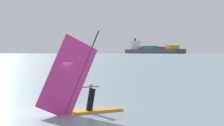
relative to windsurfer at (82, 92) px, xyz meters
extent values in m
plane|color=gray|center=(-1.53, 0.44, -1.06)|extent=(4000.00, 4000.00, 0.00)
cube|color=orange|center=(0.55, 0.65, -1.00)|extent=(2.26, 2.49, 0.12)
cylinder|color=black|center=(0.03, 0.03, 1.03)|extent=(1.26, 1.47, 3.95)
cube|color=#D8338C|center=(-0.49, -0.58, 0.74)|extent=(2.13, 2.51, 4.14)
cylinder|color=black|center=(0.02, 0.02, 0.22)|extent=(1.23, 1.44, 0.04)
cylinder|color=black|center=(0.32, 0.38, -0.39)|extent=(0.57, 0.59, 1.12)
sphere|color=tan|center=(0.32, 0.38, 0.27)|extent=(0.22, 0.22, 0.22)
cube|color=#3F444C|center=(-193.44, 863.59, 3.91)|extent=(168.25, 156.48, 9.93)
cube|color=silver|center=(-249.91, 914.83, 19.48)|extent=(26.10, 26.96, 21.23)
cylinder|color=black|center=(-249.91, 914.83, 33.10)|extent=(4.00, 4.00, 6.00)
cube|color=red|center=(-220.03, 887.72, 11.47)|extent=(28.04, 28.89, 5.20)
cube|color=#59388C|center=(-208.51, 877.27, 12.77)|extent=(28.04, 28.89, 7.80)
cube|color=#2D8C47|center=(-196.99, 866.82, 12.77)|extent=(28.04, 28.89, 7.80)
cube|color=#2D8C47|center=(-185.48, 856.37, 11.47)|extent=(28.04, 28.89, 5.20)
cube|color=#59388C|center=(-173.96, 845.92, 11.47)|extent=(28.04, 28.89, 5.20)
cube|color=#59388C|center=(-162.44, 835.47, 10.17)|extent=(28.04, 28.89, 2.60)
cube|color=red|center=(-150.92, 825.03, 11.47)|extent=(28.04, 28.89, 5.20)
cube|color=gold|center=(-139.41, 814.58, 12.77)|extent=(28.04, 28.89, 7.80)
camera|label=1|loc=(7.51, -17.50, 1.92)|focal=62.90mm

